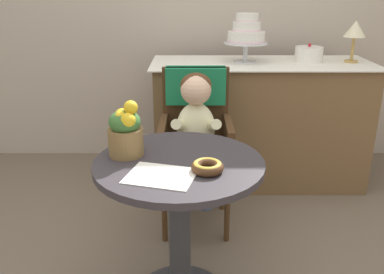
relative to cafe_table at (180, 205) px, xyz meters
name	(u,v)px	position (x,y,z in m)	size (l,w,h in m)	color
cafe_table	(180,205)	(0.00, 0.00, 0.00)	(0.72, 0.72, 0.72)	#332D33
wicker_chair	(197,122)	(0.08, 0.75, 0.13)	(0.42, 0.45, 0.95)	#472D19
seated_child	(197,125)	(0.08, 0.59, 0.17)	(0.27, 0.32, 0.73)	beige
paper_napkin	(162,176)	(-0.06, -0.15, 0.21)	(0.26, 0.20, 0.00)	white
donut_front	(208,166)	(0.12, -0.11, 0.23)	(0.13, 0.13, 0.04)	#4C2D19
flower_vase	(126,130)	(-0.23, 0.07, 0.33)	(0.15, 0.15, 0.24)	brown
display_counter	(260,123)	(0.55, 1.30, -0.05)	(1.56, 0.62, 0.90)	brown
tiered_cake_stand	(248,33)	(0.43, 1.30, 0.59)	(0.30, 0.30, 0.33)	silver
round_layer_cake	(310,54)	(0.88, 1.33, 0.44)	(0.19, 0.19, 0.13)	white
table_lamp	(356,31)	(1.17, 1.31, 0.61)	(0.15, 0.15, 0.28)	#B28C47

